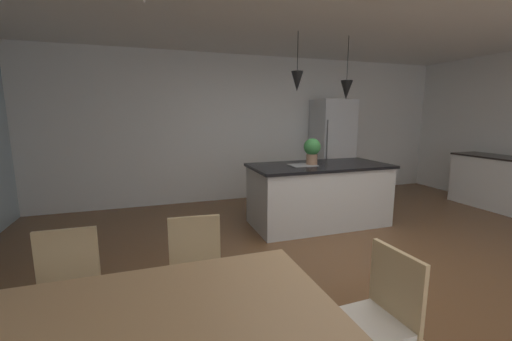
% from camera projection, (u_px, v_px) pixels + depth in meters
% --- Properties ---
extents(ground_plane, '(10.00, 8.40, 0.04)m').
position_uv_depth(ground_plane, '(356.00, 271.00, 3.36)').
color(ground_plane, brown).
extents(wall_back_kitchen, '(10.00, 0.12, 2.70)m').
position_uv_depth(wall_back_kitchen, '(257.00, 128.00, 6.16)').
color(wall_back_kitchen, white).
rests_on(wall_back_kitchen, ground_plane).
extents(dining_table, '(1.85, 0.95, 0.75)m').
position_uv_depth(dining_table, '(123.00, 338.00, 1.33)').
color(dining_table, tan).
rests_on(dining_table, ground_plane).
extents(chair_kitchen_end, '(0.42, 0.42, 0.87)m').
position_uv_depth(chair_kitchen_end, '(375.00, 321.00, 1.78)').
color(chair_kitchen_end, tan).
rests_on(chair_kitchen_end, ground_plane).
extents(chair_far_left, '(0.41, 0.41, 0.87)m').
position_uv_depth(chair_far_left, '(65.00, 295.00, 2.03)').
color(chair_far_left, tan).
rests_on(chair_far_left, ground_plane).
extents(chair_far_right, '(0.43, 0.43, 0.87)m').
position_uv_depth(chair_far_right, '(197.00, 275.00, 2.29)').
color(chair_far_right, tan).
rests_on(chair_far_right, ground_plane).
extents(kitchen_island, '(2.01, 0.97, 0.91)m').
position_uv_depth(kitchen_island, '(319.00, 194.00, 4.68)').
color(kitchen_island, silver).
rests_on(kitchen_island, ground_plane).
extents(refrigerator, '(0.71, 0.67, 1.90)m').
position_uv_depth(refrigerator, '(332.00, 149.00, 6.31)').
color(refrigerator, silver).
rests_on(refrigerator, ground_plane).
extents(pendant_over_island_main, '(0.16, 0.16, 0.78)m').
position_uv_depth(pendant_over_island_main, '(297.00, 81.00, 4.29)').
color(pendant_over_island_main, black).
extents(pendant_over_island_aux, '(0.17, 0.17, 0.87)m').
position_uv_depth(pendant_over_island_aux, '(346.00, 90.00, 4.55)').
color(pendant_over_island_aux, black).
extents(potted_plant_on_island, '(0.24, 0.24, 0.38)m').
position_uv_depth(potted_plant_on_island, '(312.00, 150.00, 4.53)').
color(potted_plant_on_island, '#8C664C').
rests_on(potted_plant_on_island, kitchen_island).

